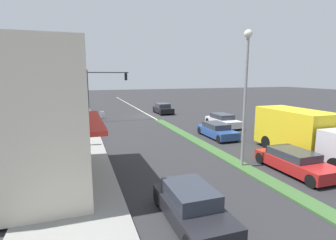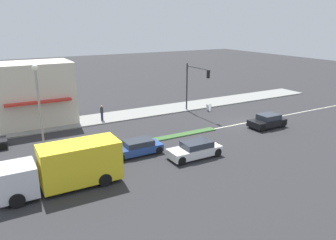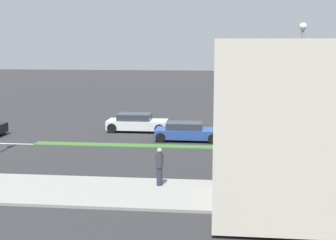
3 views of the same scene
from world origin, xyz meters
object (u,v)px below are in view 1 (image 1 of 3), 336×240
(pedestrian, at_px, (88,133))
(delivery_truck, at_px, (305,133))
(hatchback_red, at_px, (295,162))
(street_lamp, at_px, (246,82))
(suv_black, at_px, (163,109))
(warning_aframe_sign, at_px, (102,115))
(traffic_signal_main, at_px, (101,86))
(van_white, at_px, (223,121))
(coupe_blue, at_px, (217,131))
(sedan_dark, at_px, (192,206))

(pedestrian, relative_size, delivery_truck, 0.23)
(delivery_truck, relative_size, hatchback_red, 1.69)
(street_lamp, relative_size, suv_black, 1.93)
(delivery_truck, bearing_deg, warning_aframe_sign, -60.53)
(street_lamp, relative_size, hatchback_red, 1.66)
(pedestrian, distance_m, warning_aframe_sign, 12.88)
(pedestrian, bearing_deg, delivery_truck, 152.83)
(warning_aframe_sign, bearing_deg, traffic_signal_main, 85.63)
(pedestrian, distance_m, van_white, 13.46)
(traffic_signal_main, relative_size, van_white, 1.30)
(street_lamp, height_order, van_white, street_lamp)
(pedestrian, bearing_deg, traffic_signal_main, -100.32)
(warning_aframe_sign, height_order, coupe_blue, coupe_blue)
(sedan_dark, relative_size, suv_black, 1.04)
(traffic_signal_main, xyz_separation_m, pedestrian, (1.92, 10.52, -2.89))
(pedestrian, relative_size, coupe_blue, 0.40)
(street_lamp, distance_m, warning_aframe_sign, 21.27)
(pedestrian, xyz_separation_m, coupe_blue, (-10.24, 0.50, -0.42))
(delivery_truck, bearing_deg, sedan_dark, 25.60)
(street_lamp, relative_size, delivery_truck, 0.98)
(pedestrian, distance_m, suv_black, 17.42)
(street_lamp, bearing_deg, coupe_blue, -108.05)
(suv_black, bearing_deg, warning_aframe_sign, 9.67)
(coupe_blue, height_order, suv_black, suv_black)
(hatchback_red, bearing_deg, van_white, -102.98)
(hatchback_red, xyz_separation_m, van_white, (-2.80, -12.15, 0.06))
(coupe_blue, distance_m, sedan_dark, 13.14)
(traffic_signal_main, distance_m, street_lamp, 18.82)
(traffic_signal_main, bearing_deg, coupe_blue, 127.06)
(street_lamp, height_order, delivery_truck, street_lamp)
(pedestrian, bearing_deg, warning_aframe_sign, -99.31)
(sedan_dark, bearing_deg, traffic_signal_main, -87.07)
(delivery_truck, height_order, van_white, delivery_truck)
(pedestrian, relative_size, suv_black, 0.44)
(warning_aframe_sign, relative_size, hatchback_red, 0.19)
(van_white, bearing_deg, coupe_blue, 53.66)
(van_white, bearing_deg, suv_black, -75.44)
(traffic_signal_main, height_order, warning_aframe_sign, traffic_signal_main)
(coupe_blue, bearing_deg, suv_black, -90.00)
(street_lamp, xyz_separation_m, van_white, (-5.00, -10.56, -4.14))
(warning_aframe_sign, relative_size, sedan_dark, 0.21)
(hatchback_red, distance_m, van_white, 12.47)
(hatchback_red, relative_size, coupe_blue, 1.06)
(pedestrian, bearing_deg, hatchback_red, 139.19)
(warning_aframe_sign, bearing_deg, coupe_blue, 121.72)
(traffic_signal_main, distance_m, hatchback_red, 21.34)
(pedestrian, bearing_deg, suv_black, -126.01)
(warning_aframe_sign, distance_m, hatchback_red, 23.04)
(van_white, distance_m, coupe_blue, 4.73)
(traffic_signal_main, xyz_separation_m, hatchback_red, (-8.32, 19.37, -3.32))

